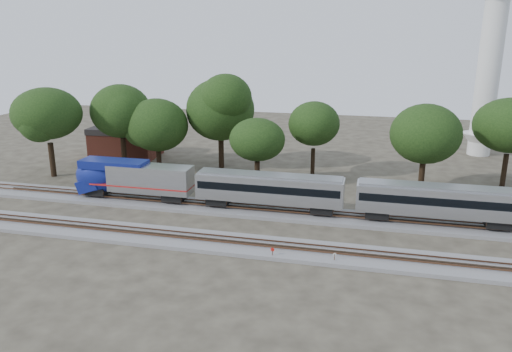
% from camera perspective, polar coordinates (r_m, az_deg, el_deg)
% --- Properties ---
extents(ground, '(160.00, 160.00, 0.00)m').
position_cam_1_polar(ground, '(54.68, -1.90, -6.26)').
color(ground, '#383328').
rests_on(ground, ground).
extents(track_far, '(160.00, 5.00, 0.73)m').
position_cam_1_polar(track_far, '(60.01, -0.38, -3.93)').
color(track_far, slate).
rests_on(track_far, ground).
extents(track_near, '(160.00, 5.00, 0.73)m').
position_cam_1_polar(track_near, '(51.08, -3.11, -7.72)').
color(track_near, slate).
rests_on(track_near, ground).
extents(switch_stand_red, '(0.37, 0.08, 1.16)m').
position_cam_1_polar(switch_stand_red, '(47.97, 1.90, -8.66)').
color(switch_stand_red, '#512D19').
rests_on(switch_stand_red, ground).
extents(switch_stand_white, '(0.34, 0.18, 1.12)m').
position_cam_1_polar(switch_stand_white, '(47.57, 8.96, -9.13)').
color(switch_stand_white, '#512D19').
rests_on(switch_stand_white, ground).
extents(switch_lever, '(0.58, 0.48, 0.30)m').
position_cam_1_polar(switch_lever, '(48.83, 2.90, -8.97)').
color(switch_lever, '#512D19').
rests_on(switch_lever, ground).
extents(brick_building, '(11.36, 8.37, 5.24)m').
position_cam_1_polar(brick_building, '(88.50, -14.63, 3.85)').
color(brick_building, brown).
rests_on(brick_building, ground).
extents(tree_0, '(9.57, 9.57, 13.49)m').
position_cam_1_polar(tree_0, '(78.50, -22.80, 6.59)').
color(tree_0, black).
rests_on(tree_0, ground).
extents(tree_1, '(9.23, 9.23, 13.01)m').
position_cam_1_polar(tree_1, '(79.47, -15.19, 7.16)').
color(tree_1, black).
rests_on(tree_1, ground).
extents(tree_2, '(7.41, 7.41, 10.44)m').
position_cam_1_polar(tree_2, '(76.66, -11.24, 5.72)').
color(tree_2, black).
rests_on(tree_2, ground).
extents(tree_3, '(9.38, 9.38, 13.22)m').
position_cam_1_polar(tree_3, '(77.47, -4.09, 7.57)').
color(tree_3, black).
rests_on(tree_3, ground).
extents(tree_4, '(6.81, 6.81, 9.61)m').
position_cam_1_polar(tree_4, '(67.84, 0.13, 4.17)').
color(tree_4, black).
rests_on(tree_4, ground).
extents(tree_5, '(8.14, 8.14, 11.47)m').
position_cam_1_polar(tree_5, '(72.86, 6.65, 5.96)').
color(tree_5, black).
rests_on(tree_5, ground).
extents(tree_6, '(8.19, 8.19, 11.55)m').
position_cam_1_polar(tree_6, '(68.47, 18.82, 4.56)').
color(tree_6, black).
rests_on(tree_6, ground).
extents(tree_7, '(8.78, 8.78, 12.38)m').
position_cam_1_polar(tree_7, '(75.73, 27.10, 5.15)').
color(tree_7, black).
rests_on(tree_7, ground).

